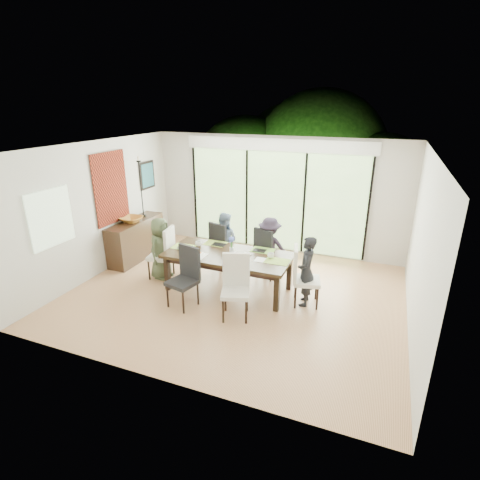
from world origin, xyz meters
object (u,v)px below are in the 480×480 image
at_px(sideboard, 136,239).
at_px(bowl, 131,219).
at_px(chair_near_left, 182,278).
at_px(cup_b, 234,255).
at_px(chair_left_end, 160,252).
at_px(chair_far_right, 270,252).
at_px(chair_far_left, 225,245).
at_px(person_far_right, 269,248).
at_px(laptop, 185,249).
at_px(person_left_end, 161,248).
at_px(person_far_left, 224,241).
at_px(person_right_end, 306,271).
at_px(chair_near_right, 235,288).
at_px(table_top, 228,255).
at_px(cup_c, 271,256).
at_px(vase, 232,250).
at_px(chair_right_end, 307,276).
at_px(cup_a, 198,244).

height_order(sideboard, bowl, bowl).
relative_size(chair_near_left, cup_b, 11.00).
height_order(chair_left_end, chair_far_right, same).
distance_m(chair_far_left, chair_near_left, 1.72).
xyz_separation_m(person_far_right, laptop, (-1.40, -0.93, 0.12)).
height_order(person_left_end, person_far_left, same).
relative_size(person_right_end, person_far_left, 1.00).
xyz_separation_m(chair_left_end, chair_far_right, (2.05, 0.85, 0.00)).
height_order(chair_near_right, person_far_left, person_far_left).
distance_m(table_top, chair_far_right, 1.03).
bearing_deg(sideboard, person_right_end, -9.14).
height_order(person_far_left, cup_c, person_far_left).
height_order(person_right_end, bowl, person_right_end).
xyz_separation_m(chair_near_left, vase, (0.55, 0.92, 0.26)).
relative_size(chair_near_right, person_right_end, 0.85).
height_order(table_top, person_far_left, person_far_left).
bearing_deg(person_far_right, laptop, 25.32).
bearing_deg(vase, table_top, -135.00).
height_order(cup_b, bowl, bowl).
relative_size(person_right_end, laptop, 3.91).
relative_size(chair_right_end, cup_c, 8.87).
xyz_separation_m(chair_left_end, person_left_end, (0.02, -0.00, 0.09)).
distance_m(chair_near_left, laptop, 0.87).
xyz_separation_m(person_left_end, cup_c, (2.28, 0.10, 0.15)).
bearing_deg(person_far_left, cup_c, 152.94).
height_order(person_far_right, laptop, person_far_right).
bearing_deg(bowl, chair_far_left, 8.04).
height_order(table_top, chair_near_right, chair_near_right).
bearing_deg(person_right_end, laptop, -95.06).
bearing_deg(table_top, chair_near_left, -119.89).
relative_size(chair_far_right, person_left_end, 0.85).
bearing_deg(sideboard, chair_right_end, -9.10).
relative_size(chair_far_right, cup_a, 8.87).
bearing_deg(table_top, person_right_end, -0.00).
relative_size(person_left_end, person_far_left, 1.00).
distance_m(chair_near_right, bowl, 3.41).
distance_m(chair_near_left, person_far_left, 1.70).
distance_m(chair_far_left, person_far_right, 1.00).
distance_m(chair_left_end, cup_b, 1.67).
bearing_deg(laptop, chair_near_right, -58.09).
distance_m(person_left_end, person_right_end, 2.96).
height_order(chair_left_end, cup_a, chair_left_end).
bearing_deg(chair_right_end, chair_far_left, 52.43).
relative_size(person_left_end, vase, 10.75).
bearing_deg(chair_near_right, chair_left_end, 138.50).
bearing_deg(laptop, sideboard, 127.98).
height_order(chair_left_end, person_right_end, person_right_end).
relative_size(cup_a, cup_b, 1.24).
height_order(chair_right_end, cup_b, chair_right_end).
height_order(vase, laptop, vase).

